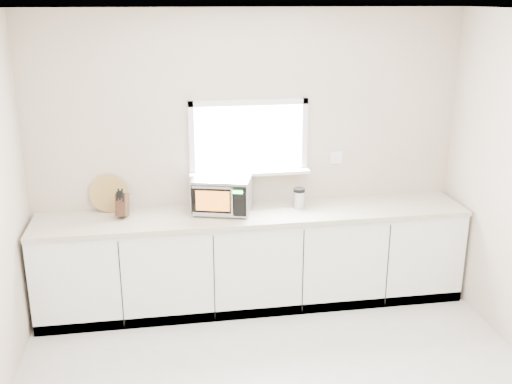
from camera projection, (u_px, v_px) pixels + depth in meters
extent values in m
cube|color=beige|center=(248.00, 158.00, 5.59)|extent=(4.00, 0.02, 2.70)
cube|color=white|center=(249.00, 137.00, 5.51)|extent=(1.00, 0.02, 0.60)
cube|color=white|center=(250.00, 173.00, 5.55)|extent=(1.12, 0.16, 0.03)
cube|color=white|center=(249.00, 103.00, 5.40)|extent=(1.10, 0.04, 0.05)
cube|color=white|center=(249.00, 172.00, 5.60)|extent=(1.10, 0.04, 0.05)
cube|color=white|center=(192.00, 140.00, 5.41)|extent=(0.05, 0.04, 0.70)
cube|color=white|center=(304.00, 136.00, 5.58)|extent=(0.05, 0.04, 0.70)
cube|color=white|center=(336.00, 158.00, 5.72)|extent=(0.12, 0.01, 0.12)
cube|color=white|center=(254.00, 260.00, 5.59)|extent=(3.92, 0.60, 0.88)
cube|color=beige|center=(254.00, 214.00, 5.43)|extent=(3.92, 0.64, 0.04)
cylinder|color=black|center=(196.00, 215.00, 5.33)|extent=(0.02, 0.02, 0.02)
cylinder|color=black|center=(203.00, 204.00, 5.62)|extent=(0.02, 0.02, 0.02)
cylinder|color=black|center=(243.00, 217.00, 5.29)|extent=(0.02, 0.02, 0.02)
cylinder|color=black|center=(248.00, 206.00, 5.57)|extent=(0.02, 0.02, 0.02)
cube|color=#BBBDC3|center=(222.00, 194.00, 5.40)|extent=(0.59, 0.51, 0.30)
cube|color=black|center=(218.00, 201.00, 5.22)|extent=(0.47, 0.15, 0.27)
cube|color=orange|center=(213.00, 201.00, 5.22)|extent=(0.29, 0.09, 0.18)
cylinder|color=silver|center=(232.00, 202.00, 5.18)|extent=(0.02, 0.02, 0.24)
cube|color=black|center=(238.00, 202.00, 5.19)|extent=(0.12, 0.04, 0.26)
cube|color=#19FF33|center=(238.00, 192.00, 5.16)|extent=(0.08, 0.03, 0.03)
cube|color=silver|center=(222.00, 177.00, 5.35)|extent=(0.59, 0.51, 0.01)
cube|color=#402517|center=(122.00, 205.00, 5.28)|extent=(0.13, 0.21, 0.23)
cube|color=black|center=(117.00, 196.00, 5.21)|extent=(0.02, 0.04, 0.08)
cube|color=black|center=(120.00, 195.00, 5.21)|extent=(0.02, 0.04, 0.08)
cube|color=black|center=(123.00, 197.00, 5.21)|extent=(0.02, 0.04, 0.08)
cube|color=black|center=(118.00, 193.00, 5.20)|extent=(0.02, 0.04, 0.08)
cube|color=black|center=(122.00, 193.00, 5.20)|extent=(0.02, 0.04, 0.08)
cylinder|color=#AE8943|center=(109.00, 193.00, 5.41)|extent=(0.34, 0.08, 0.34)
cylinder|color=#BBBDC3|center=(299.00, 200.00, 5.53)|extent=(0.14, 0.14, 0.16)
cylinder|color=black|center=(299.00, 190.00, 5.50)|extent=(0.13, 0.13, 0.04)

